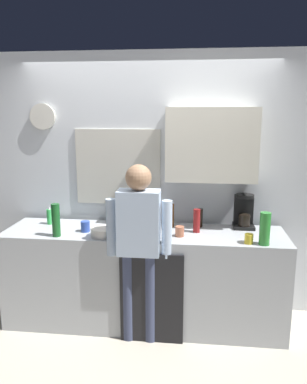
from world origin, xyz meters
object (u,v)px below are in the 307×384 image
(bottle_dark_sauce, at_px, (200,218))
(dish_soap, at_px, (50,216))
(bottle_green_wine, at_px, (56,220))
(bottle_amber_beer, at_px, (171,216))
(mixing_bowl, at_px, (103,232))
(person_at_sink, at_px, (139,240))
(coffee_maker, at_px, (244,212))
(cup_blue_mug, at_px, (85,226))
(bottle_red_vinegar, at_px, (197,221))
(bottle_olive_oil, at_px, (114,211))
(cup_yellow_cup, at_px, (249,239))
(storage_canister, at_px, (138,227))
(cup_terracotta_mug, at_px, (180,231))
(bottle_clear_soda, at_px, (265,229))

(bottle_dark_sauce, relative_size, dish_soap, 1.00)
(bottle_green_wine, bearing_deg, bottle_amber_beer, 21.25)
(mixing_bowl, distance_m, person_at_sink, 0.37)
(coffee_maker, height_order, cup_blue_mug, coffee_maker)
(bottle_red_vinegar, relative_size, bottle_olive_oil, 0.88)
(cup_blue_mug, height_order, person_at_sink, person_at_sink)
(cup_yellow_cup, distance_m, mixing_bowl, 1.28)
(coffee_maker, relative_size, bottle_olive_oil, 1.32)
(coffee_maker, xyz_separation_m, dish_soap, (-1.91, -0.12, -0.07))
(storage_canister, bearing_deg, bottle_dark_sauce, 31.58)
(mixing_bowl, height_order, person_at_sink, person_at_sink)
(bottle_amber_beer, height_order, cup_terracotta_mug, bottle_amber_beer)
(bottle_amber_beer, bearing_deg, cup_yellow_cup, -29.64)
(person_at_sink, bearing_deg, dish_soap, 154.30)
(coffee_maker, relative_size, bottle_amber_beer, 1.43)
(cup_terracotta_mug, bearing_deg, coffee_maker, 30.40)
(bottle_green_wine, distance_m, storage_canister, 0.73)
(dish_soap, bearing_deg, mixing_bowl, -26.71)
(cup_terracotta_mug, height_order, person_at_sink, person_at_sink)
(dish_soap, relative_size, storage_canister, 1.06)
(bottle_red_vinegar, xyz_separation_m, cup_blue_mug, (-1.03, -0.10, -0.06))
(bottle_red_vinegar, distance_m, cup_yellow_cup, 0.52)
(bottle_olive_oil, distance_m, person_at_sink, 0.64)
(bottle_red_vinegar, height_order, dish_soap, bottle_red_vinegar)
(bottle_clear_soda, height_order, mixing_bowl, bottle_clear_soda)
(dish_soap, distance_m, storage_canister, 0.96)
(bottle_amber_beer, bearing_deg, person_at_sink, -117.50)
(bottle_olive_oil, xyz_separation_m, cup_terracotta_mug, (0.67, -0.34, -0.08))
(cup_yellow_cup, height_order, dish_soap, dish_soap)
(coffee_maker, relative_size, bottle_red_vinegar, 1.50)
(bottle_clear_soda, xyz_separation_m, bottle_olive_oil, (-1.39, 0.48, -0.02))
(bottle_dark_sauce, bearing_deg, bottle_clear_soda, -39.69)
(bottle_clear_soda, relative_size, dish_soap, 1.56)
(cup_yellow_cup, bearing_deg, bottle_amber_beer, 150.36)
(coffee_maker, distance_m, cup_blue_mug, 1.52)
(cup_yellow_cup, xyz_separation_m, person_at_sink, (-0.93, -0.07, -0.02))
(bottle_clear_soda, xyz_separation_m, cup_yellow_cup, (-0.13, 0.01, -0.10))
(bottle_green_wine, height_order, cup_blue_mug, bottle_green_wine)
(bottle_dark_sauce, height_order, storage_canister, bottle_dark_sauce)
(coffee_maker, relative_size, person_at_sink, 0.21)
(bottle_clear_soda, bearing_deg, bottle_amber_beer, 153.69)
(bottle_dark_sauce, xyz_separation_m, dish_soap, (-1.48, -0.08, -0.01))
(bottle_dark_sauce, distance_m, cup_terracotta_mug, 0.36)
(person_at_sink, bearing_deg, cup_terracotta_mug, 28.25)
(bottle_clear_soda, bearing_deg, coffee_maker, 103.50)
(mixing_bowl, bearing_deg, coffee_maker, 18.48)
(coffee_maker, height_order, bottle_green_wine, coffee_maker)
(cup_terracotta_mug, distance_m, mixing_bowl, 0.69)
(cup_terracotta_mug, height_order, mixing_bowl, cup_terracotta_mug)
(dish_soap, bearing_deg, cup_blue_mug, -25.07)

